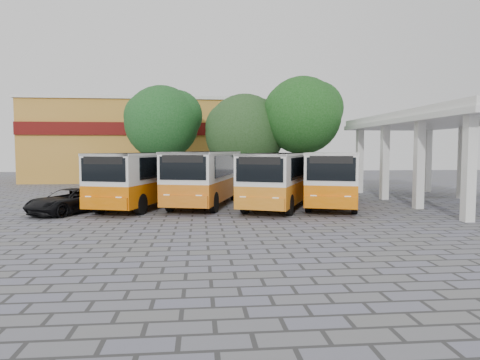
{
  "coord_description": "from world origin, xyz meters",
  "views": [
    {
      "loc": [
        -4.0,
        -20.31,
        3.18
      ],
      "look_at": [
        -1.75,
        3.55,
        1.5
      ],
      "focal_mm": 32.0,
      "sensor_mm": 36.0,
      "label": 1
    }
  ],
  "objects": [
    {
      "name": "tree_right",
      "position": [
        4.09,
        12.8,
        6.09
      ],
      "size": [
        6.36,
        6.06,
        8.92
      ],
      "color": "black",
      "rests_on": "ground"
    },
    {
      "name": "bus_centre_left",
      "position": [
        -3.68,
        4.23,
        1.79
      ],
      "size": [
        4.76,
        9.06,
        3.09
      ],
      "rotation": [
        0.0,
        0.0,
        -0.27
      ],
      "color": "#CE660F",
      "rests_on": "ground"
    },
    {
      "name": "tree_left",
      "position": [
        -7.09,
        16.46,
        5.7
      ],
      "size": [
        6.53,
        6.22,
        8.61
      ],
      "color": "#372414",
      "rests_on": "ground"
    },
    {
      "name": "bus_centre_right",
      "position": [
        0.34,
        2.89,
        1.74
      ],
      "size": [
        5.57,
        8.95,
        3.01
      ],
      "rotation": [
        0.0,
        0.0,
        -0.4
      ],
      "color": "orange",
      "rests_on": "ground"
    },
    {
      "name": "bus_far_right",
      "position": [
        3.5,
        3.19,
        1.76
      ],
      "size": [
        5.17,
        9.01,
        3.05
      ],
      "rotation": [
        0.0,
        0.0,
        -0.33
      ],
      "color": "#D76400",
      "rests_on": "ground"
    },
    {
      "name": "bus_far_left",
      "position": [
        -7.16,
        3.85,
        1.75
      ],
      "size": [
        4.99,
        8.91,
        3.02
      ],
      "rotation": [
        0.0,
        0.0,
        -0.31
      ],
      "color": "#D36000",
      "rests_on": "ground"
    },
    {
      "name": "terminal_shelter",
      "position": [
        10.5,
        4.0,
        4.91
      ],
      "size": [
        6.8,
        15.8,
        5.4
      ],
      "color": "silver",
      "rests_on": "ground"
    },
    {
      "name": "ground",
      "position": [
        0.0,
        0.0,
        0.0
      ],
      "size": [
        90.0,
        90.0,
        0.0
      ],
      "primitive_type": "plane",
      "color": "slate",
      "rests_on": "ground"
    },
    {
      "name": "shophouse_block",
      "position": [
        -11.0,
        25.99,
        4.16
      ],
      "size": [
        20.4,
        10.4,
        8.3
      ],
      "color": "#B8802B",
      "rests_on": "ground"
    },
    {
      "name": "tree_middle",
      "position": [
        -0.25,
        14.51,
        4.75
      ],
      "size": [
        6.73,
        6.41,
        7.74
      ],
      "color": "#2D2315",
      "rests_on": "ground"
    },
    {
      "name": "parked_car",
      "position": [
        -10.6,
        1.8,
        0.62
      ],
      "size": [
        4.05,
        4.86,
        1.24
      ],
      "primitive_type": "imported",
      "rotation": [
        0.0,
        0.0,
        -0.54
      ],
      "color": "black",
      "rests_on": "ground"
    }
  ]
}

